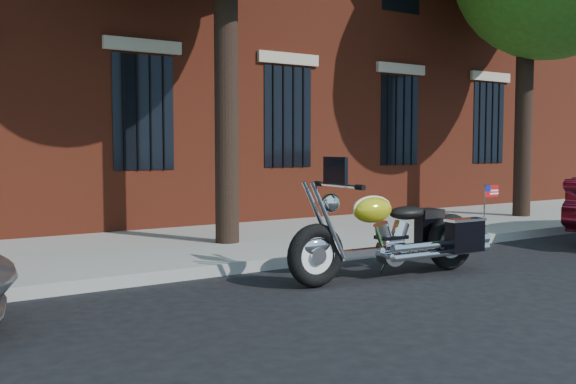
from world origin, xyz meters
TOP-DOWN VIEW (x-y plane):
  - ground at (0.00, 0.00)m, footprint 120.00×120.00m
  - curb at (0.00, 1.38)m, footprint 40.00×0.16m
  - sidewalk at (0.00, 3.26)m, footprint 40.00×3.60m
  - motorcycle at (1.37, 0.07)m, footprint 2.92×0.89m

SIDE VIEW (x-z plane):
  - ground at x=0.00m, z-range 0.00..0.00m
  - curb at x=0.00m, z-range 0.00..0.15m
  - sidewalk at x=0.00m, z-range 0.00..0.15m
  - motorcycle at x=1.37m, z-range -0.24..1.24m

